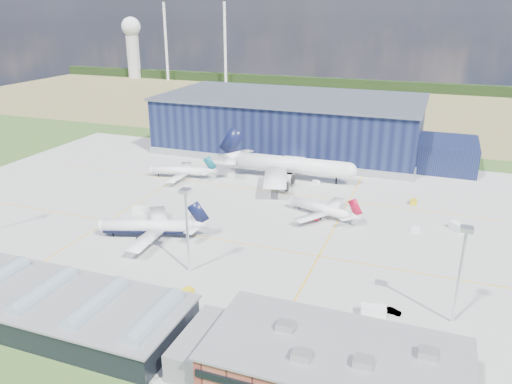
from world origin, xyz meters
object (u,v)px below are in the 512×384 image
object	(u,v)px
car_a	(314,341)
airliner_widebody	(292,157)
airliner_navy	(148,220)
car_b	(393,311)
airliner_regional	(179,167)
ops_building	(335,369)
gse_van_a	(140,210)
light_mast_east	(462,260)
gse_cart_a	(415,230)
hangar	(296,126)
gse_cart_b	(316,182)
gse_tug_b	(187,292)
light_mast_center	(187,217)
gse_van_c	(373,311)
airliner_red	(321,204)
gse_tug_c	(413,202)
gse_van_b	(457,227)

from	to	relation	value
car_a	airliner_widebody	bearing A→B (deg)	19.18
airliner_navy	car_b	bearing A→B (deg)	149.23
car_b	airliner_regional	bearing A→B (deg)	62.24
ops_building	gse_van_a	bearing A→B (deg)	143.13
light_mast_east	airliner_navy	world-z (taller)	light_mast_east
airliner_regional	gse_cart_a	distance (m)	95.86
ops_building	light_mast_east	distance (m)	37.59
hangar	gse_cart_b	size ratio (longest dim) A/B	55.25
airliner_widebody	gse_cart_b	xyz separation A→B (m)	(10.73, -1.05, -8.99)
airliner_regional	gse_tug_b	size ratio (longest dim) A/B	8.99
light_mast_center	airliner_regional	distance (m)	78.61
gse_van_c	gse_cart_b	bearing A→B (deg)	10.37
airliner_red	airliner_regional	xyz separation A→B (m)	(-63.35, 19.35, 0.12)
ops_building	gse_van_a	distance (m)	99.09
gse_tug_c	gse_van_a	bearing A→B (deg)	-158.69
gse_van_a	gse_van_b	bearing A→B (deg)	-70.82
light_mast_center	airliner_red	xyz separation A→B (m)	(23.92, 47.80, -10.86)
light_mast_center	airliner_navy	size ratio (longest dim) A/B	0.66
light_mast_east	car_a	world-z (taller)	light_mast_east
ops_building	gse_tug_b	world-z (taller)	ops_building
hangar	airliner_navy	distance (m)	111.53
hangar	airliner_widebody	xyz separation A→B (m)	(10.81, -43.79, -2.05)
airliner_red	gse_tug_c	xyz separation A→B (m)	(27.99, 22.49, -3.79)
light_mast_east	gse_tug_b	xyz separation A→B (m)	(-60.27, -10.42, -14.74)
gse_tug_c	car_b	distance (m)	71.62
airliner_navy	gse_van_c	world-z (taller)	airliner_navy
gse_tug_c	gse_cart_b	xyz separation A→B (m)	(-37.56, 9.68, -0.21)
airliner_navy	car_a	world-z (taller)	airliner_navy
gse_van_a	gse_cart_a	size ratio (longest dim) A/B	1.64
ops_building	car_b	world-z (taller)	ops_building
hangar	gse_tug_b	distance (m)	136.19
light_mast_east	airliner_regional	bearing A→B (deg)	147.26
gse_van_a	car_a	world-z (taller)	gse_van_a
gse_cart_a	gse_van_b	size ratio (longest dim) A/B	0.58
airliner_red	gse_van_a	size ratio (longest dim) A/B	5.59
airliner_regional	gse_van_c	bearing A→B (deg)	127.74
light_mast_east	airliner_widebody	world-z (taller)	light_mast_east
hangar	gse_tug_c	world-z (taller)	hangar
gse_tug_c	car_a	world-z (taller)	gse_tug_c
gse_van_b	gse_tug_c	xyz separation A→B (m)	(-14.32, 18.25, -0.43)
light_mast_center	airliner_regional	xyz separation A→B (m)	(-39.44, 67.15, -10.74)
gse_cart_a	car_b	distance (m)	47.70
airliner_regional	gse_cart_b	size ratio (longest dim) A/B	10.96
light_mast_east	gse_van_c	distance (m)	22.22
light_mast_center	airliner_regional	size ratio (longest dim) A/B	0.80
airliner_widebody	gse_van_a	bearing A→B (deg)	-127.28
gse_cart_a	gse_cart_b	bearing A→B (deg)	162.63
hangar	car_a	bearing A→B (deg)	-72.33
gse_cart_b	car_a	xyz separation A→B (m)	(23.95, -97.97, 0.06)
airliner_regional	gse_tug_b	xyz separation A→B (m)	(44.17, -77.57, -4.00)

